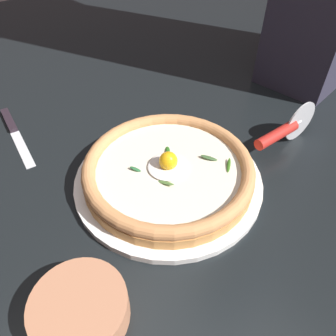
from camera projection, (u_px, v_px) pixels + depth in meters
name	position (u px, v px, depth m)	size (l,w,h in m)	color
ground_plane	(168.00, 187.00, 0.60)	(2.40, 2.40, 0.03)	black
pizza_plate	(168.00, 178.00, 0.59)	(0.33, 0.33, 0.01)	white
pizza	(168.00, 168.00, 0.57)	(0.30, 0.30, 0.06)	#D3904C
side_bowl	(80.00, 309.00, 0.40)	(0.12, 0.12, 0.04)	#B87856
pizza_cutter	(284.00, 130.00, 0.63)	(0.17, 0.02, 0.08)	silver
table_knife	(13.00, 128.00, 0.70)	(0.03, 0.22, 0.01)	silver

